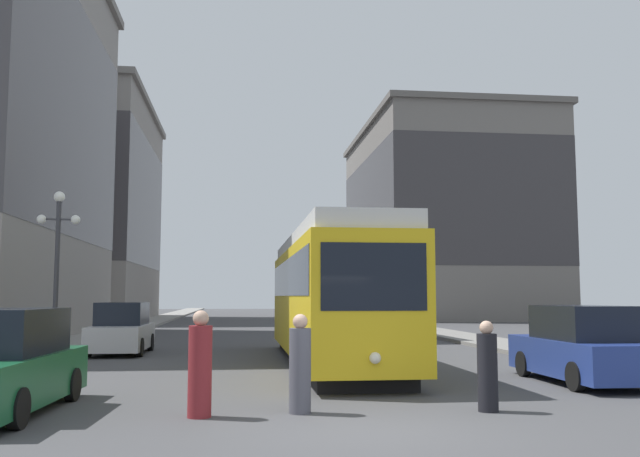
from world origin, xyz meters
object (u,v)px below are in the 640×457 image
Objects in this scene: parked_car_right_far at (582,347)px; pedestrian_crossing_near at (200,367)px; parked_car_left_near at (0,365)px; pedestrian_on_sidewalk at (487,369)px; pedestrian_crossing_far at (300,367)px; parked_car_left_mid at (122,330)px; lamp_post_left_near at (58,246)px; transit_bus at (364,298)px; streetcar at (329,294)px.

parked_car_right_far is 2.51× the size of pedestrian_crossing_near.
parked_car_left_near is 8.60m from pedestrian_on_sidewalk.
parked_car_left_near is at bearing 89.17° from pedestrian_on_sidewalk.
parked_car_right_far is at bearing 148.98° from pedestrian_crossing_far.
parked_car_right_far is at bearing -38.14° from parked_car_left_mid.
parked_car_left_mid is 3.81m from lamp_post_left_near.
pedestrian_crossing_near is at bearing 22.78° from parked_car_right_far.
parked_car_right_far is at bearing 86.29° from pedestrian_crossing_near.
lamp_post_left_near is (-12.56, -11.69, 1.76)m from transit_bus.
pedestrian_crossing_near is at bearing -9.24° from parked_car_left_near.
lamp_post_left_near is at bearing -114.70° from pedestrian_crossing_far.
pedestrian_on_sidewalk is 0.30× the size of lamp_post_left_near.
pedestrian_on_sidewalk is at bearing -97.14° from transit_bus.
streetcar is 3.14× the size of parked_car_right_far.
streetcar is 10.68m from parked_car_left_near.
transit_bus is 6.98× the size of pedestrian_crossing_near.
lamp_post_left_near is at bearing -29.17° from parked_car_right_far.
lamp_post_left_near reaches higher than pedestrian_crossing_far.
parked_car_left_mid reaches higher than pedestrian_crossing_far.
parked_car_left_near is at bearing -62.67° from pedestrian_crossing_far.
transit_bus is 2.93× the size of parked_car_left_mid.
lamp_post_left_near reaches higher than streetcar.
streetcar is 14.99m from transit_bus.
streetcar reaches higher than transit_bus.
streetcar reaches higher than parked_car_right_far.
streetcar is 2.63× the size of lamp_post_left_near.
pedestrian_crossing_far is (5.23, -13.07, -0.04)m from parked_car_left_mid.
parked_car_left_mid is at bearing -37.87° from parked_car_right_far.
streetcar reaches higher than parked_car_left_mid.
transit_bus is 14.69m from parked_car_left_mid.
lamp_post_left_near is at bearing -139.08° from transit_bus.
streetcar is 1.13× the size of transit_bus.
parked_car_right_far is (12.22, 2.80, -0.00)m from parked_car_left_near.
transit_bus is 2.33× the size of lamp_post_left_near.
parked_car_left_mid is 15.62m from parked_car_right_far.
pedestrian_crossing_far is (1.73, 0.20, -0.03)m from pedestrian_crossing_near.
transit_bus is 7.84× the size of pedestrian_on_sidewalk.
transit_bus is at bearing -0.80° from pedestrian_on_sidewalk.
lamp_post_left_near reaches higher than parked_car_right_far.
streetcar is 7.60m from parked_car_right_far.
transit_bus reaches higher than pedestrian_on_sidewalk.
pedestrian_crossing_near is (-7.16, -23.33, -1.11)m from transit_bus.
parked_car_left_mid is (-6.89, 4.45, -1.26)m from streetcar.
transit_bus is at bearing 75.40° from streetcar.
parked_car_right_far is 16.52m from lamp_post_left_near.
pedestrian_crossing_far is at bearing -67.87° from parked_car_left_mid.
streetcar is at bearing -32.54° from parked_car_left_mid.
transit_bus is 17.25m from lamp_post_left_near.
parked_car_right_far is at bearing -41.33° from pedestrian_on_sidewalk.
parked_car_left_near reaches higher than pedestrian_on_sidewalk.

